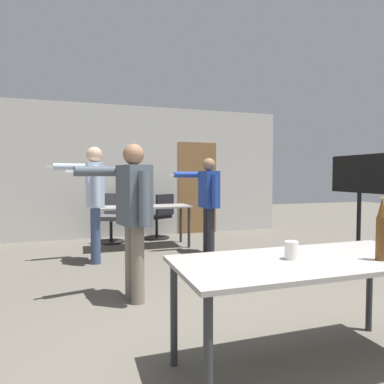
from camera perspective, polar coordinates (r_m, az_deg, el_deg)
name	(u,v)px	position (r m, az deg, el deg)	size (l,w,h in m)	color
back_wall	(150,172)	(7.51, -7.00, 3.34)	(6.09, 0.12, 2.78)	beige
conference_table_near	(310,269)	(2.46, 19.05, -12.03)	(1.82, 0.78, 0.75)	gray
conference_table_far	(143,211)	(6.24, -8.21, -3.08)	(1.70, 0.65, 0.75)	gray
tv_screen	(359,196)	(5.62, 26.13, -0.57)	(0.44, 1.11, 1.61)	black
person_right_polo	(133,207)	(3.58, -9.85, -2.51)	(0.84, 0.63, 1.63)	slate
person_center_tall	(208,196)	(5.69, 2.70, -0.73)	(0.73, 0.62, 1.59)	#28282D
person_far_watching	(94,193)	(5.29, -16.03, -0.09)	(0.80, 0.61, 1.73)	#3D4C75
office_chair_far_right	(112,219)	(6.92, -13.15, -4.42)	(0.62, 0.66, 0.95)	black
office_chair_near_pushed	(159,218)	(7.08, -5.52, -4.31)	(0.64, 0.67, 0.93)	black
beer_bottle	(381,231)	(2.55, 29.02, -5.64)	(0.07, 0.07, 0.41)	#563314
drink_cup	(291,250)	(2.37, 16.24, -9.32)	(0.09, 0.09, 0.12)	silver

